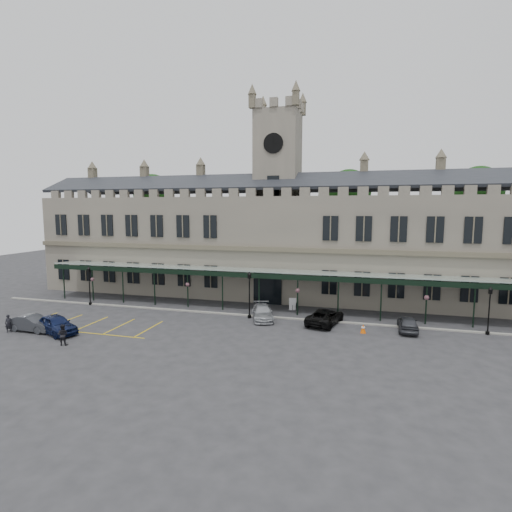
% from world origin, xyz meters
% --- Properties ---
extents(ground, '(140.00, 140.00, 0.00)m').
position_xyz_m(ground, '(0.00, 0.00, 0.00)').
color(ground, '#2B2B2E').
extents(station_building, '(60.00, 10.36, 17.30)m').
position_xyz_m(station_building, '(0.00, 15.91, 6.47)').
color(station_building, '#6B6559').
rests_on(station_building, ground).
extents(clock_tower, '(5.60, 5.60, 24.80)m').
position_xyz_m(clock_tower, '(0.00, 16.00, 13.11)').
color(clock_tower, '#6B6559').
rests_on(clock_tower, ground).
extents(canopy, '(50.00, 4.10, 4.30)m').
position_xyz_m(canopy, '(0.00, 7.46, 2.40)').
color(canopy, '#8C9E93').
rests_on(canopy, ground).
extents(kerb, '(60.00, 0.40, 0.12)m').
position_xyz_m(kerb, '(0.00, 5.50, 0.06)').
color(kerb, gray).
rests_on(kerb, ground).
extents(parking_markings, '(16.00, 6.00, 0.01)m').
position_xyz_m(parking_markings, '(-14.00, -1.50, 0.00)').
color(parking_markings, gold).
rests_on(parking_markings, ground).
extents(tree_behind_left, '(6.00, 6.00, 16.00)m').
position_xyz_m(tree_behind_left, '(-22.00, 25.00, 12.81)').
color(tree_behind_left, '#332314').
rests_on(tree_behind_left, ground).
extents(tree_behind_mid, '(6.00, 6.00, 16.00)m').
position_xyz_m(tree_behind_mid, '(8.00, 25.00, 12.81)').
color(tree_behind_mid, '#332314').
rests_on(tree_behind_mid, ground).
extents(tree_behind_right, '(6.00, 6.00, 16.00)m').
position_xyz_m(tree_behind_right, '(24.00, 25.00, 12.81)').
color(tree_behind_right, '#332314').
rests_on(tree_behind_right, ground).
extents(lamp_post_left, '(0.41, 0.41, 4.33)m').
position_xyz_m(lamp_post_left, '(-18.98, 5.33, 2.57)').
color(lamp_post_left, black).
rests_on(lamp_post_left, ground).
extents(lamp_post_mid, '(0.44, 0.44, 4.64)m').
position_xyz_m(lamp_post_mid, '(-0.34, 4.81, 2.75)').
color(lamp_post_mid, black).
rests_on(lamp_post_mid, ground).
extents(lamp_post_right, '(0.40, 0.40, 4.18)m').
position_xyz_m(lamp_post_right, '(20.66, 5.20, 2.48)').
color(lamp_post_right, black).
rests_on(lamp_post_right, ground).
extents(traffic_cone, '(0.48, 0.48, 0.77)m').
position_xyz_m(traffic_cone, '(10.44, 2.88, 0.38)').
color(traffic_cone, '#E95A07').
rests_on(traffic_cone, ground).
extents(sign_board, '(0.74, 0.25, 1.30)m').
position_xyz_m(sign_board, '(3.19, 9.02, 0.63)').
color(sign_board, black).
rests_on(sign_board, ground).
extents(bollard_left, '(0.18, 0.18, 0.99)m').
position_xyz_m(bollard_left, '(-0.90, 9.10, 0.49)').
color(bollard_left, black).
rests_on(bollard_left, ground).
extents(bollard_right, '(0.14, 0.14, 0.81)m').
position_xyz_m(bollard_right, '(3.63, 8.93, 0.41)').
color(bollard_right, black).
rests_on(bollard_right, ground).
extents(car_left_a, '(5.06, 3.50, 1.60)m').
position_xyz_m(car_left_a, '(-15.00, -4.21, 0.80)').
color(car_left_a, '#0D173C').
rests_on(car_left_a, ground).
extents(car_left_b, '(4.33, 1.62, 1.41)m').
position_xyz_m(car_left_b, '(-17.50, -4.19, 0.71)').
color(car_left_b, '#33353A').
rests_on(car_left_b, ground).
extents(car_taxi, '(3.31, 5.02, 1.35)m').
position_xyz_m(car_taxi, '(1.00, 4.76, 0.68)').
color(car_taxi, '#A1A4A8').
rests_on(car_taxi, ground).
extents(car_van, '(3.57, 5.57, 1.43)m').
position_xyz_m(car_van, '(7.00, 4.70, 0.71)').
color(car_van, black).
rests_on(car_van, ground).
extents(car_right_a, '(1.65, 4.02, 1.36)m').
position_xyz_m(car_right_a, '(14.19, 4.47, 0.68)').
color(car_right_a, '#33353A').
rests_on(car_right_a, ground).
extents(person_a, '(0.67, 0.66, 1.55)m').
position_xyz_m(person_a, '(-19.20, -5.02, 0.78)').
color(person_a, black).
rests_on(person_a, ground).
extents(person_b, '(0.93, 0.80, 1.67)m').
position_xyz_m(person_b, '(-12.30, -6.53, 0.83)').
color(person_b, black).
rests_on(person_b, ground).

